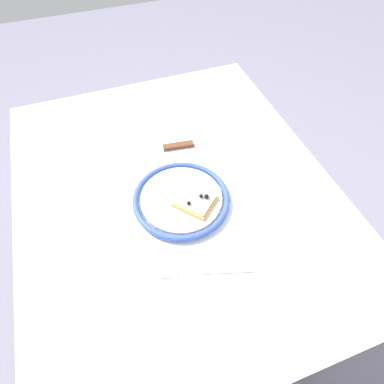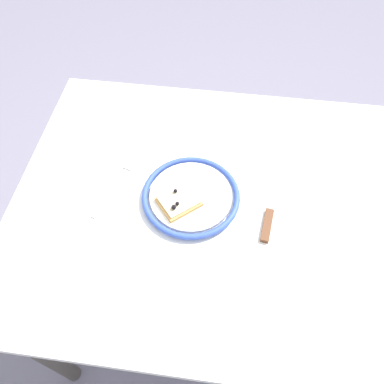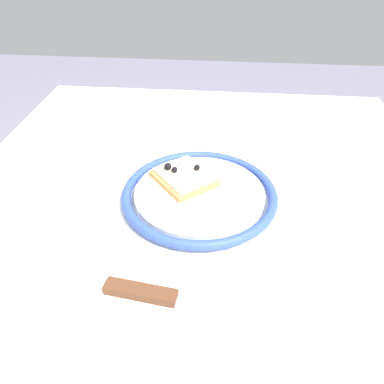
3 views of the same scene
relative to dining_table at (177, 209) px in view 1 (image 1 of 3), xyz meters
name	(u,v)px [view 1 (image 1 of 3)]	position (x,y,z in m)	size (l,w,h in m)	color
ground_plane	(182,291)	(0.00, 0.00, -0.63)	(6.00, 6.00, 0.00)	slate
dining_table	(177,209)	(0.00, 0.00, 0.00)	(1.00, 0.82, 0.73)	white
plate	(182,199)	(-0.05, 0.00, 0.11)	(0.25, 0.25, 0.02)	white
pizza_slice_near	(195,201)	(-0.08, -0.03, 0.13)	(0.12, 0.12, 0.03)	tan
knife	(167,148)	(0.15, -0.02, 0.11)	(0.05, 0.24, 0.01)	silver
fork	(206,272)	(-0.25, 0.01, 0.11)	(0.08, 0.20, 0.00)	#BDBDBD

